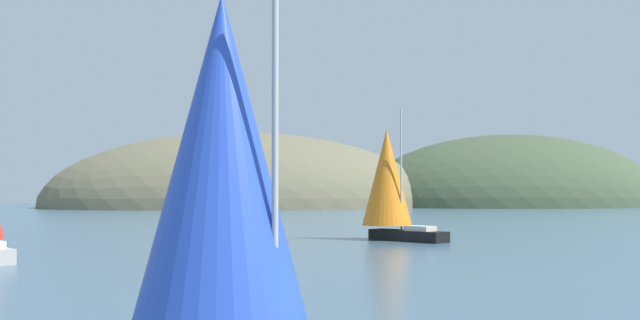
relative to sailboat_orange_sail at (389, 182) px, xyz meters
The scene contains 4 objects.
headland_center 95.59m from the sailboat_orange_sail, 91.57° to the left, with size 75.87×44.00×28.63m, color #6B664C.
headland_right 108.97m from the sailboat_orange_sail, 61.24° to the left, with size 64.64×44.00×29.08m, color #425138.
sailboat_orange_sail is the anchor object (origin of this frame).
sailboat_blue_spinnaker 42.35m from the sailboat_orange_sail, 110.08° to the right, with size 7.11×6.54×8.47m.
Camera 1 is at (-8.05, -17.35, 3.94)m, focal length 44.58 mm.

